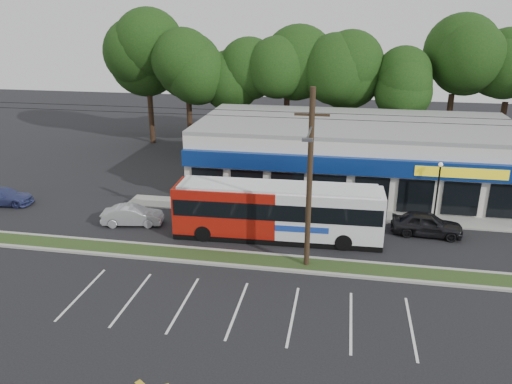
{
  "coord_description": "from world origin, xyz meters",
  "views": [
    {
      "loc": [
        4.7,
        -24.17,
        13.47
      ],
      "look_at": [
        -0.61,
        5.0,
        2.79
      ],
      "focal_mm": 35.0,
      "sensor_mm": 36.0,
      "label": 1
    }
  ],
  "objects_px": {
    "car_silver": "(132,215)",
    "pedestrian_b": "(305,211)",
    "car_blue": "(3,196)",
    "pedestrian_a": "(324,211)",
    "car_dark": "(427,224)",
    "utility_pole": "(306,175)",
    "metrobus": "(278,210)",
    "lamp_post": "(438,185)"
  },
  "relations": [
    {
      "from": "pedestrian_b",
      "to": "car_blue",
      "type": "bearing_deg",
      "value": 17.58
    },
    {
      "from": "metrobus",
      "to": "car_silver",
      "type": "height_order",
      "value": "metrobus"
    },
    {
      "from": "pedestrian_a",
      "to": "pedestrian_b",
      "type": "height_order",
      "value": "pedestrian_a"
    },
    {
      "from": "utility_pole",
      "to": "pedestrian_b",
      "type": "bearing_deg",
      "value": 94.02
    },
    {
      "from": "utility_pole",
      "to": "pedestrian_b",
      "type": "relative_size",
      "value": 27.36
    },
    {
      "from": "metrobus",
      "to": "pedestrian_b",
      "type": "height_order",
      "value": "metrobus"
    },
    {
      "from": "lamp_post",
      "to": "car_dark",
      "type": "bearing_deg",
      "value": -109.91
    },
    {
      "from": "metrobus",
      "to": "pedestrian_b",
      "type": "relative_size",
      "value": 7.13
    },
    {
      "from": "car_dark",
      "to": "pedestrian_a",
      "type": "distance_m",
      "value": 6.58
    },
    {
      "from": "pedestrian_a",
      "to": "lamp_post",
      "type": "bearing_deg",
      "value": 170.16
    },
    {
      "from": "metrobus",
      "to": "pedestrian_b",
      "type": "distance_m",
      "value": 3.07
    },
    {
      "from": "metrobus",
      "to": "pedestrian_a",
      "type": "bearing_deg",
      "value": 41.87
    },
    {
      "from": "lamp_post",
      "to": "car_dark",
      "type": "distance_m",
      "value": 3.04
    },
    {
      "from": "lamp_post",
      "to": "car_dark",
      "type": "height_order",
      "value": "lamp_post"
    },
    {
      "from": "car_silver",
      "to": "pedestrian_b",
      "type": "distance_m",
      "value": 11.62
    },
    {
      "from": "car_blue",
      "to": "utility_pole",
      "type": "bearing_deg",
      "value": -110.01
    },
    {
      "from": "metrobus",
      "to": "car_silver",
      "type": "relative_size",
      "value": 3.24
    },
    {
      "from": "car_silver",
      "to": "pedestrian_b",
      "type": "height_order",
      "value": "pedestrian_b"
    },
    {
      "from": "lamp_post",
      "to": "metrobus",
      "type": "relative_size",
      "value": 0.33
    },
    {
      "from": "car_dark",
      "to": "metrobus",
      "type": "bearing_deg",
      "value": 106.53
    },
    {
      "from": "car_dark",
      "to": "car_silver",
      "type": "distance_m",
      "value": 19.28
    },
    {
      "from": "utility_pole",
      "to": "car_dark",
      "type": "height_order",
      "value": "utility_pole"
    },
    {
      "from": "car_dark",
      "to": "car_blue",
      "type": "distance_m",
      "value": 30.2
    },
    {
      "from": "utility_pole",
      "to": "pedestrian_a",
      "type": "distance_m",
      "value": 7.73
    },
    {
      "from": "lamp_post",
      "to": "pedestrian_b",
      "type": "height_order",
      "value": "lamp_post"
    },
    {
      "from": "car_blue",
      "to": "pedestrian_a",
      "type": "bearing_deg",
      "value": -94.66
    },
    {
      "from": "car_silver",
      "to": "pedestrian_b",
      "type": "xyz_separation_m",
      "value": [
        11.41,
        2.23,
        0.25
      ]
    },
    {
      "from": "utility_pole",
      "to": "car_silver",
      "type": "height_order",
      "value": "utility_pole"
    },
    {
      "from": "car_blue",
      "to": "pedestrian_b",
      "type": "xyz_separation_m",
      "value": [
        22.41,
        0.41,
        0.28
      ]
    },
    {
      "from": "car_dark",
      "to": "pedestrian_b",
      "type": "relative_size",
      "value": 2.42
    },
    {
      "from": "car_silver",
      "to": "car_blue",
      "type": "distance_m",
      "value": 11.15
    },
    {
      "from": "car_dark",
      "to": "car_blue",
      "type": "bearing_deg",
      "value": 94.0
    },
    {
      "from": "metrobus",
      "to": "car_dark",
      "type": "bearing_deg",
      "value": 10.68
    },
    {
      "from": "utility_pole",
      "to": "lamp_post",
      "type": "xyz_separation_m",
      "value": [
        8.17,
        7.87,
        -2.74
      ]
    },
    {
      "from": "car_dark",
      "to": "car_silver",
      "type": "bearing_deg",
      "value": 99.42
    },
    {
      "from": "car_blue",
      "to": "pedestrian_a",
      "type": "distance_m",
      "value": 23.65
    },
    {
      "from": "utility_pole",
      "to": "lamp_post",
      "type": "relative_size",
      "value": 11.76
    },
    {
      "from": "car_blue",
      "to": "pedestrian_b",
      "type": "height_order",
      "value": "pedestrian_b"
    },
    {
      "from": "car_blue",
      "to": "pedestrian_a",
      "type": "relative_size",
      "value": 2.32
    },
    {
      "from": "lamp_post",
      "to": "car_silver",
      "type": "relative_size",
      "value": 1.06
    },
    {
      "from": "utility_pole",
      "to": "car_blue",
      "type": "xyz_separation_m",
      "value": [
        -22.83,
        5.64,
        -4.78
      ]
    },
    {
      "from": "lamp_post",
      "to": "pedestrian_a",
      "type": "relative_size",
      "value": 2.27
    }
  ]
}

